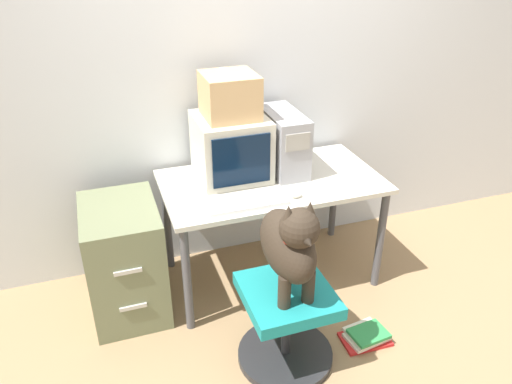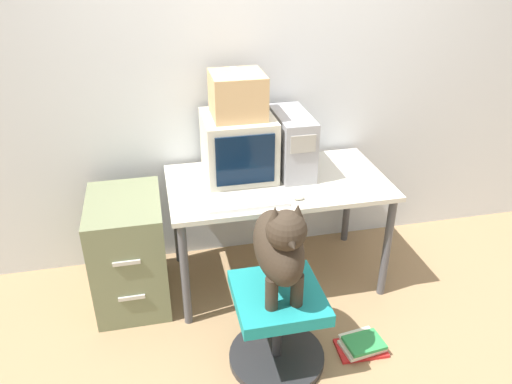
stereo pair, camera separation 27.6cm
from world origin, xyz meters
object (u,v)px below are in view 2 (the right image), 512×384
(filing_cabinet, at_px, (129,251))
(office_chair, at_px, (277,324))
(book_stack_floor, at_px, (362,345))
(crt_monitor, at_px, (239,146))
(cardboard_box, at_px, (237,95))
(pc_tower, at_px, (292,143))
(keyboard, at_px, (247,202))
(dog, at_px, (280,245))

(filing_cabinet, bearing_deg, office_chair, -43.23)
(office_chair, distance_m, book_stack_floor, 0.54)
(crt_monitor, height_order, cardboard_box, cardboard_box)
(pc_tower, distance_m, filing_cabinet, 1.21)
(pc_tower, relative_size, office_chair, 0.88)
(filing_cabinet, height_order, book_stack_floor, filing_cabinet)
(crt_monitor, relative_size, pc_tower, 0.95)
(cardboard_box, bearing_deg, pc_tower, -2.48)
(pc_tower, bearing_deg, book_stack_floor, -78.25)
(keyboard, bearing_deg, book_stack_floor, -43.58)
(keyboard, distance_m, cardboard_box, 0.64)
(keyboard, distance_m, book_stack_floor, 1.04)
(filing_cabinet, distance_m, cardboard_box, 1.16)
(crt_monitor, height_order, dog, crt_monitor)
(dog, relative_size, cardboard_box, 1.78)
(filing_cabinet, height_order, cardboard_box, cardboard_box)
(cardboard_box, height_order, book_stack_floor, cardboard_box)
(cardboard_box, bearing_deg, filing_cabinet, -167.91)
(crt_monitor, distance_m, filing_cabinet, 0.94)
(crt_monitor, distance_m, keyboard, 0.42)
(office_chair, bearing_deg, cardboard_box, 92.42)
(book_stack_floor, bearing_deg, dog, 176.11)
(book_stack_floor, bearing_deg, pc_tower, 101.75)
(book_stack_floor, bearing_deg, filing_cabinet, 148.85)
(filing_cabinet, distance_m, book_stack_floor, 1.49)
(office_chair, height_order, book_stack_floor, office_chair)
(office_chair, bearing_deg, pc_tower, 70.56)
(office_chair, relative_size, dog, 0.93)
(pc_tower, distance_m, book_stack_floor, 1.27)
(dog, xyz_separation_m, book_stack_floor, (0.49, -0.03, -0.73))
(keyboard, height_order, filing_cabinet, keyboard)
(keyboard, xyz_separation_m, filing_cabinet, (-0.70, 0.23, -0.39))
(dog, bearing_deg, keyboard, 97.20)
(filing_cabinet, xyz_separation_m, book_stack_floor, (1.25, -0.75, -0.32))
(crt_monitor, bearing_deg, pc_tower, -1.83)
(dog, bearing_deg, crt_monitor, 92.41)
(crt_monitor, xyz_separation_m, filing_cabinet, (-0.72, -0.15, -0.57))
(keyboard, distance_m, dog, 0.49)
(pc_tower, relative_size, filing_cabinet, 0.66)
(keyboard, bearing_deg, pc_tower, 45.61)
(office_chair, xyz_separation_m, dog, (-0.00, -0.01, 0.51))
(pc_tower, bearing_deg, filing_cabinet, -172.48)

